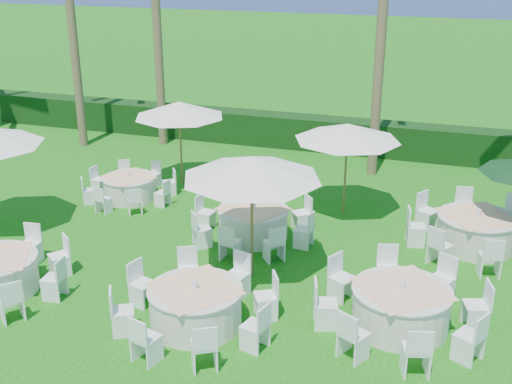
{
  "coord_description": "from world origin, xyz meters",
  "views": [
    {
      "loc": [
        5.18,
        -10.74,
        7.29
      ],
      "look_at": [
        0.45,
        3.83,
        1.3
      ],
      "focal_mm": 45.0,
      "sensor_mm": 36.0,
      "label": 1
    }
  ],
  "objects_px": {
    "banquet_table_d": "(130,187)",
    "banquet_table_b": "(196,306)",
    "umbrella_d": "(348,132)",
    "umbrella_b": "(252,167)",
    "umbrella_c": "(179,109)",
    "banquet_table_f": "(476,231)",
    "banquet_table_e": "(253,222)",
    "banquet_table_c": "(401,307)"
  },
  "relations": [
    {
      "from": "umbrella_b",
      "to": "umbrella_c",
      "type": "height_order",
      "value": "umbrella_b"
    },
    {
      "from": "banquet_table_f",
      "to": "banquet_table_b",
      "type": "bearing_deg",
      "value": -134.35
    },
    {
      "from": "banquet_table_f",
      "to": "umbrella_d",
      "type": "distance_m",
      "value": 4.25
    },
    {
      "from": "banquet_table_d",
      "to": "umbrella_d",
      "type": "distance_m",
      "value": 6.76
    },
    {
      "from": "banquet_table_e",
      "to": "banquet_table_f",
      "type": "distance_m",
      "value": 5.69
    },
    {
      "from": "banquet_table_c",
      "to": "umbrella_b",
      "type": "distance_m",
      "value": 4.32
    },
    {
      "from": "umbrella_c",
      "to": "umbrella_d",
      "type": "relative_size",
      "value": 0.95
    },
    {
      "from": "banquet_table_b",
      "to": "banquet_table_e",
      "type": "distance_m",
      "value": 4.31
    },
    {
      "from": "banquet_table_d",
      "to": "banquet_table_b",
      "type": "bearing_deg",
      "value": -51.32
    },
    {
      "from": "banquet_table_b",
      "to": "banquet_table_c",
      "type": "height_order",
      "value": "banquet_table_c"
    },
    {
      "from": "banquet_table_d",
      "to": "umbrella_c",
      "type": "distance_m",
      "value": 2.84
    },
    {
      "from": "banquet_table_d",
      "to": "umbrella_c",
      "type": "xyz_separation_m",
      "value": [
        1.0,
        1.62,
        2.11
      ]
    },
    {
      "from": "banquet_table_c",
      "to": "banquet_table_e",
      "type": "height_order",
      "value": "banquet_table_c"
    },
    {
      "from": "umbrella_d",
      "to": "umbrella_c",
      "type": "bearing_deg",
      "value": 172.03
    },
    {
      "from": "umbrella_d",
      "to": "banquet_table_f",
      "type": "bearing_deg",
      "value": -17.23
    },
    {
      "from": "banquet_table_b",
      "to": "umbrella_b",
      "type": "relative_size",
      "value": 1.05
    },
    {
      "from": "banquet_table_d",
      "to": "umbrella_c",
      "type": "bearing_deg",
      "value": 58.15
    },
    {
      "from": "banquet_table_f",
      "to": "umbrella_c",
      "type": "distance_m",
      "value": 9.38
    },
    {
      "from": "umbrella_b",
      "to": "umbrella_d",
      "type": "distance_m",
      "value": 4.46
    },
    {
      "from": "umbrella_b",
      "to": "banquet_table_b",
      "type": "bearing_deg",
      "value": -99.91
    },
    {
      "from": "banquet_table_f",
      "to": "umbrella_b",
      "type": "relative_size",
      "value": 1.1
    },
    {
      "from": "banquet_table_c",
      "to": "banquet_table_f",
      "type": "bearing_deg",
      "value": 71.61
    },
    {
      "from": "banquet_table_b",
      "to": "umbrella_d",
      "type": "height_order",
      "value": "umbrella_d"
    },
    {
      "from": "banquet_table_e",
      "to": "banquet_table_b",
      "type": "bearing_deg",
      "value": -87.44
    },
    {
      "from": "umbrella_c",
      "to": "umbrella_d",
      "type": "distance_m",
      "value": 5.43
    },
    {
      "from": "umbrella_d",
      "to": "umbrella_b",
      "type": "bearing_deg",
      "value": -107.82
    },
    {
      "from": "banquet_table_d",
      "to": "umbrella_d",
      "type": "bearing_deg",
      "value": 7.71
    },
    {
      "from": "banquet_table_e",
      "to": "umbrella_d",
      "type": "xyz_separation_m",
      "value": [
        1.97,
        2.31,
        2.0
      ]
    },
    {
      "from": "banquet_table_e",
      "to": "banquet_table_f",
      "type": "xyz_separation_m",
      "value": [
        5.57,
        1.19,
        0.03
      ]
    },
    {
      "from": "banquet_table_b",
      "to": "banquet_table_d",
      "type": "bearing_deg",
      "value": 128.68
    },
    {
      "from": "banquet_table_b",
      "to": "banquet_table_f",
      "type": "bearing_deg",
      "value": 45.65
    },
    {
      "from": "banquet_table_c",
      "to": "banquet_table_d",
      "type": "xyz_separation_m",
      "value": [
        -8.55,
        4.54,
        -0.09
      ]
    },
    {
      "from": "banquet_table_e",
      "to": "umbrella_b",
      "type": "relative_size",
      "value": 1.03
    },
    {
      "from": "banquet_table_d",
      "to": "banquet_table_e",
      "type": "relative_size",
      "value": 0.86
    },
    {
      "from": "umbrella_b",
      "to": "banquet_table_d",
      "type": "bearing_deg",
      "value": 146.02
    },
    {
      "from": "banquet_table_c",
      "to": "banquet_table_b",
      "type": "bearing_deg",
      "value": -163.0
    },
    {
      "from": "umbrella_d",
      "to": "banquet_table_c",
      "type": "bearing_deg",
      "value": -68.14
    },
    {
      "from": "banquet_table_b",
      "to": "banquet_table_e",
      "type": "height_order",
      "value": "banquet_table_b"
    },
    {
      "from": "umbrella_c",
      "to": "umbrella_d",
      "type": "height_order",
      "value": "umbrella_c"
    },
    {
      "from": "banquet_table_f",
      "to": "umbrella_c",
      "type": "relative_size",
      "value": 1.23
    },
    {
      "from": "banquet_table_f",
      "to": "umbrella_d",
      "type": "xyz_separation_m",
      "value": [
        -3.6,
        1.12,
        1.97
      ]
    },
    {
      "from": "umbrella_c",
      "to": "umbrella_d",
      "type": "xyz_separation_m",
      "value": [
        5.38,
        -0.75,
        -0.05
      ]
    }
  ]
}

